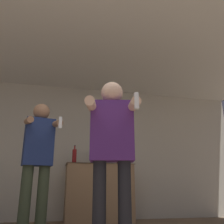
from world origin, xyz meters
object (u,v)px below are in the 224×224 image
(person_woman_foreground, at_px, (112,142))
(person_man_side, at_px, (38,156))
(bottle_amber_bourbon, at_px, (74,156))
(bottle_clear_vodka, at_px, (124,158))
(bottle_green_wine, at_px, (119,160))
(bottle_brown_liquor, at_px, (94,158))

(person_woman_foreground, height_order, person_man_side, person_man_side)
(bottle_amber_bourbon, height_order, bottle_clear_vodka, bottle_amber_bourbon)
(person_woman_foreground, bearing_deg, bottle_clear_vodka, 72.00)
(bottle_amber_bourbon, xyz_separation_m, bottle_green_wine, (0.82, -0.00, -0.05))
(bottle_amber_bourbon, distance_m, bottle_clear_vodka, 0.92)
(person_woman_foreground, relative_size, person_man_side, 0.96)
(bottle_brown_liquor, height_order, bottle_clear_vodka, bottle_clear_vodka)
(bottle_clear_vodka, xyz_separation_m, bottle_green_wine, (-0.10, -0.00, -0.04))
(person_woman_foreground, bearing_deg, bottle_green_wine, 74.22)
(bottle_brown_liquor, height_order, person_man_side, person_man_side)
(bottle_amber_bourbon, relative_size, bottle_green_wine, 1.41)
(bottle_green_wine, bearing_deg, person_woman_foreground, -105.78)
(bottle_green_wine, relative_size, person_woman_foreground, 0.15)
(bottle_clear_vodka, bearing_deg, bottle_green_wine, -180.00)
(person_man_side, bearing_deg, bottle_clear_vodka, 40.32)
(bottle_clear_vodka, bearing_deg, person_man_side, -139.68)
(bottle_brown_liquor, bearing_deg, bottle_clear_vodka, 0.00)
(bottle_clear_vodka, height_order, person_woman_foreground, person_woman_foreground)
(bottle_brown_liquor, xyz_separation_m, bottle_clear_vodka, (0.56, 0.00, 0.01))
(bottle_clear_vodka, relative_size, bottle_green_wine, 1.31)
(person_man_side, bearing_deg, bottle_green_wine, 42.23)
(person_woman_foreground, bearing_deg, bottle_amber_bourbon, 94.74)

